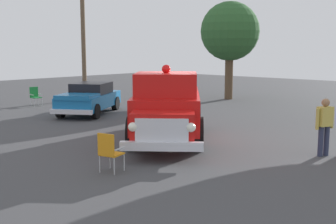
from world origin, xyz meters
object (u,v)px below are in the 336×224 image
Objects in this scene: classic_hot_rod at (89,98)px; spectator_standing at (325,123)px; lawn_chair_near_truck at (161,97)px; spectator_seated at (158,95)px; vintage_fire_truck at (168,105)px; lawn_chair_spare at (109,150)px; oak_tree_right at (230,32)px; lawn_chair_by_car at (35,95)px; utility_pole at (83,31)px.

classic_hot_rod is 2.80× the size of spectator_standing.
spectator_standing is at bearing -2.70° from classic_hot_rod.
classic_hot_rod is 11.54m from spectator_standing.
spectator_seated is at bearing -120.30° from lawn_chair_near_truck.
vintage_fire_truck is at bearing -164.81° from spectator_standing.
lawn_chair_spare is 6.22m from spectator_standing.
oak_tree_right is at bearing 113.28° from lawn_chair_spare.
vintage_fire_truck is at bearing -8.63° from lawn_chair_by_car.
spectator_seated is 11.13m from spectator_standing.
oak_tree_right is at bearing 43.01° from utility_pole.
vintage_fire_truck is at bearing 111.33° from lawn_chair_spare.
lawn_chair_by_car is 0.17× the size of oak_tree_right.
spectator_seated reaches higher than lawn_chair_near_truck.
classic_hot_rod is at bearing 2.08° from lawn_chair_by_car.
utility_pole reaches higher than spectator_standing.
utility_pole is at bearing 155.36° from vintage_fire_truck.
lawn_chair_near_truck and lawn_chair_by_car have the same top height.
lawn_chair_by_car is (-4.53, -0.16, -0.16)m from classic_hot_rod.
lawn_chair_by_car is at bearing 178.65° from spectator_standing.
vintage_fire_truck reaches higher than classic_hot_rod.
lawn_chair_near_truck is 0.17× the size of oak_tree_right.
oak_tree_right is (-5.01, 11.28, 2.89)m from vintage_fire_truck.
lawn_chair_near_truck and lawn_chair_spare have the same top height.
spectator_seated is 0.77× the size of spectator_standing.
utility_pole reaches higher than lawn_chair_by_car.
classic_hot_rod is 0.79× the size of oak_tree_right.
vintage_fire_truck is at bearing -24.64° from utility_pole.
lawn_chair_near_truck is at bearing 157.65° from spectator_standing.
lawn_chair_spare is at bearing -53.13° from spectator_seated.
oak_tree_right is (-6.54, 15.20, 3.50)m from lawn_chair_spare.
lawn_chair_near_truck is 0.79× the size of spectator_seated.
spectator_standing is (10.34, -4.11, 0.27)m from spectator_seated.
spectator_seated is at bearing 126.87° from lawn_chair_spare.
lawn_chair_spare is 0.13× the size of utility_pole.
vintage_fire_truck reaches higher than lawn_chair_spare.
spectator_seated reaches higher than lawn_chair_by_car.
spectator_seated is at bearing 33.15° from lawn_chair_by_car.
spectator_seated is 0.16× the size of utility_pole.
lawn_chair_near_truck is 0.13× the size of utility_pole.
lawn_chair_spare is (12.73, -5.62, 0.00)m from lawn_chair_by_car.
oak_tree_right is at bearing 80.02° from classic_hot_rod.
lawn_chair_near_truck is (1.25, 3.68, -0.16)m from classic_hot_rod.
vintage_fire_truck is 12.95m from utility_pole.
lawn_chair_near_truck is 11.12m from spectator_standing.
spectator_standing is 0.28× the size of oak_tree_right.
vintage_fire_truck is 4.25m from lawn_chair_spare.
lawn_chair_near_truck is at bearing 71.22° from classic_hot_rod.
classic_hot_rod is at bearing 164.39° from vintage_fire_truck.
utility_pole is (-11.47, 5.26, 2.95)m from vintage_fire_truck.
utility_pole is at bearing 144.77° from lawn_chair_spare.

